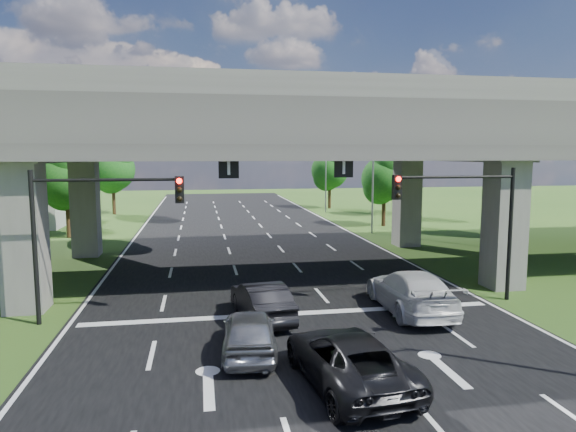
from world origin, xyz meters
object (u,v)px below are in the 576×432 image
object	(u,v)px
streetlight_far	(369,163)
car_trailing	(348,359)
car_silver	(249,332)
streetlight_beyond	(322,161)
signal_right	(467,209)
signal_left	(93,217)
car_white	(411,291)
car_dark	(262,301)

from	to	relation	value
streetlight_far	car_trailing	bearing A→B (deg)	-109.73
streetlight_far	car_silver	distance (m)	27.82
streetlight_far	streetlight_beyond	world-z (taller)	same
signal_right	signal_left	xyz separation A→B (m)	(-15.65, 0.00, 0.00)
signal_right	car_silver	bearing A→B (deg)	-156.46
streetlight_far	car_white	xyz separation A→B (m)	(-5.20, -21.00, -4.96)
signal_right	car_trailing	distance (m)	10.90
streetlight_beyond	car_dark	bearing A→B (deg)	-107.24
car_silver	streetlight_beyond	bearing A→B (deg)	-101.64
streetlight_beyond	car_white	distance (m)	37.69
streetlight_far	car_trailing	xyz separation A→B (m)	(-9.76, -27.22, -5.06)
car_dark	car_trailing	distance (m)	6.45
car_silver	signal_right	bearing A→B (deg)	-151.17
signal_right	streetlight_beyond	xyz separation A→B (m)	(2.27, 36.06, 1.66)
signal_left	car_trailing	world-z (taller)	signal_left
signal_right	signal_left	bearing A→B (deg)	180.00
signal_right	streetlight_beyond	bearing A→B (deg)	86.39
car_silver	car_trailing	size ratio (longest dim) A/B	0.80
car_silver	car_dark	xyz separation A→B (m)	(0.82, 3.43, 0.02)
signal_left	streetlight_beyond	world-z (taller)	streetlight_beyond
car_trailing	streetlight_far	bearing A→B (deg)	-116.35
car_silver	car_white	xyz separation A→B (m)	(7.10, 3.43, 0.12)
car_dark	car_silver	bearing A→B (deg)	68.69
signal_left	car_white	world-z (taller)	signal_left
signal_right	streetlight_far	distance (m)	20.25
streetlight_far	car_dark	size ratio (longest dim) A/B	2.16
signal_right	car_white	xyz separation A→B (m)	(-2.93, -0.94, -3.30)
car_white	signal_left	bearing A→B (deg)	-2.35
car_white	car_trailing	bearing A→B (deg)	55.64
car_silver	car_dark	bearing A→B (deg)	-98.13
car_trailing	car_silver	bearing A→B (deg)	-54.27
car_silver	streetlight_far	bearing A→B (deg)	-111.44
signal_right	streetlight_far	world-z (taller)	streetlight_far
streetlight_beyond	car_trailing	distance (m)	44.59
streetlight_far	car_dark	xyz separation A→B (m)	(-11.49, -21.00, -5.06)
streetlight_far	streetlight_beyond	size ratio (longest dim) A/B	1.00
streetlight_beyond	car_dark	xyz separation A→B (m)	(-11.49, -37.00, -5.06)
car_dark	signal_left	bearing A→B (deg)	-16.23
signal_left	car_silver	distance (m)	7.90
car_white	car_silver	bearing A→B (deg)	27.65
car_silver	car_white	bearing A→B (deg)	-148.95
car_dark	signal_right	bearing A→B (deg)	177.95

